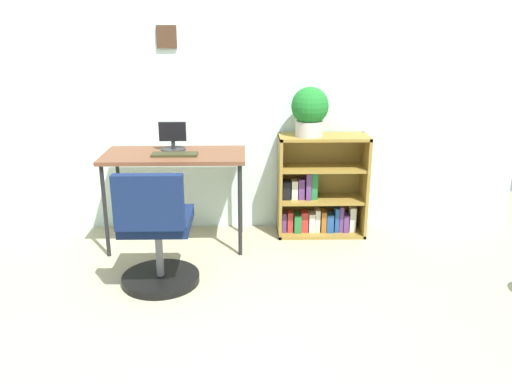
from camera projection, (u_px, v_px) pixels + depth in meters
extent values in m
cube|color=silver|center=(205.00, 85.00, 4.15)|extent=(5.20, 0.10, 2.40)
cube|color=#452D1D|center=(167.00, 37.00, 3.97)|extent=(0.15, 0.02, 0.17)
cube|color=brown|center=(174.00, 155.00, 3.89)|extent=(1.07, 0.53, 0.03)
cylinder|color=black|center=(105.00, 212.00, 3.78)|extent=(0.03, 0.03, 0.71)
cylinder|color=black|center=(240.00, 211.00, 3.80)|extent=(0.03, 0.03, 0.71)
cylinder|color=black|center=(119.00, 193.00, 4.21)|extent=(0.03, 0.03, 0.71)
cylinder|color=black|center=(240.00, 192.00, 4.23)|extent=(0.03, 0.03, 0.71)
cylinder|color=#262628|center=(174.00, 149.00, 4.00)|extent=(0.19, 0.19, 0.01)
cylinder|color=#262628|center=(173.00, 144.00, 3.99)|extent=(0.03, 0.03, 0.06)
cube|color=black|center=(172.00, 132.00, 3.94)|extent=(0.21, 0.02, 0.15)
cube|color=#32321A|center=(175.00, 154.00, 3.82)|extent=(0.34, 0.12, 0.02)
cylinder|color=black|center=(161.00, 278.00, 3.48)|extent=(0.52, 0.52, 0.05)
cylinder|color=slate|center=(159.00, 251.00, 3.42)|extent=(0.05, 0.05, 0.35)
cube|color=#111F44|center=(157.00, 221.00, 3.35)|extent=(0.44, 0.44, 0.08)
cube|color=#111F44|center=(148.00, 202.00, 3.05)|extent=(0.42, 0.07, 0.34)
cube|color=olive|center=(280.00, 186.00, 4.18)|extent=(0.02, 0.30, 0.83)
cube|color=olive|center=(364.00, 185.00, 4.20)|extent=(0.02, 0.30, 0.83)
cube|color=olive|center=(324.00, 137.00, 4.07)|extent=(0.71, 0.30, 0.02)
cube|color=olive|center=(320.00, 231.00, 4.31)|extent=(0.71, 0.30, 0.02)
cube|color=olive|center=(320.00, 181.00, 4.32)|extent=(0.71, 0.02, 0.83)
cube|color=olive|center=(321.00, 199.00, 4.23)|extent=(0.67, 0.28, 0.02)
cube|color=olive|center=(323.00, 168.00, 4.15)|extent=(0.67, 0.28, 0.02)
cube|color=#593372|center=(284.00, 222.00, 4.27)|extent=(0.03, 0.09, 0.16)
cube|color=#B22D28|center=(290.00, 221.00, 4.27)|extent=(0.05, 0.09, 0.17)
cube|color=#237238|center=(297.00, 222.00, 4.27)|extent=(0.06, 0.13, 0.15)
cube|color=#B22D28|center=(304.00, 221.00, 4.27)|extent=(0.06, 0.10, 0.17)
cube|color=beige|center=(311.00, 222.00, 4.27)|extent=(0.05, 0.11, 0.16)
cube|color=beige|center=(317.00, 220.00, 4.27)|extent=(0.04, 0.10, 0.19)
cube|color=#99591E|center=(323.00, 221.00, 4.27)|extent=(0.04, 0.12, 0.18)
cube|color=#1E478C|center=(329.00, 222.00, 4.28)|extent=(0.06, 0.12, 0.15)
cube|color=#1E478C|center=(336.00, 219.00, 4.27)|extent=(0.03, 0.11, 0.21)
cube|color=#593372|center=(341.00, 218.00, 4.27)|extent=(0.03, 0.10, 0.22)
cube|color=#593372|center=(345.00, 222.00, 4.28)|extent=(0.04, 0.12, 0.15)
cube|color=beige|center=(352.00, 219.00, 4.27)|extent=(0.05, 0.09, 0.21)
cube|color=black|center=(286.00, 190.00, 4.18)|extent=(0.06, 0.11, 0.15)
cube|color=beige|center=(294.00, 189.00, 4.19)|extent=(0.05, 0.09, 0.15)
cube|color=#593372|center=(301.00, 188.00, 4.18)|extent=(0.05, 0.10, 0.17)
cube|color=#593372|center=(308.00, 185.00, 4.18)|extent=(0.04, 0.13, 0.22)
cube|color=#237238|center=(314.00, 185.00, 4.18)|extent=(0.05, 0.10, 0.22)
cylinder|color=#B7B2A8|center=(309.00, 129.00, 4.03)|extent=(0.22, 0.22, 0.12)
sphere|color=#1B6E25|center=(310.00, 106.00, 3.97)|extent=(0.29, 0.29, 0.29)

